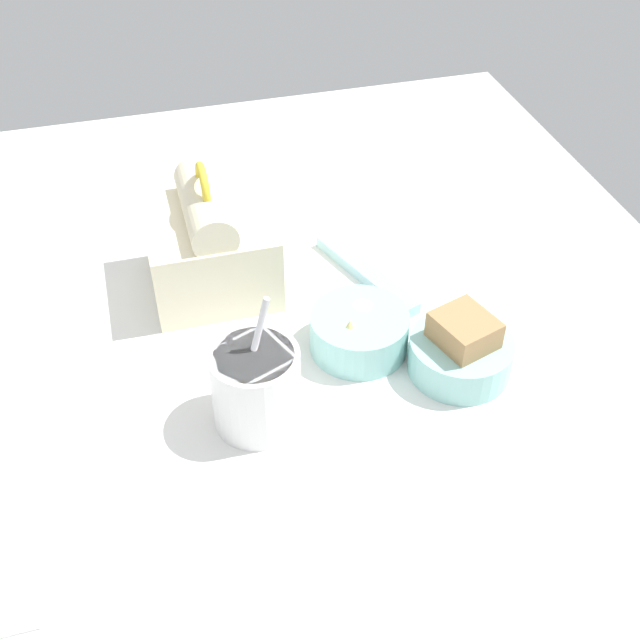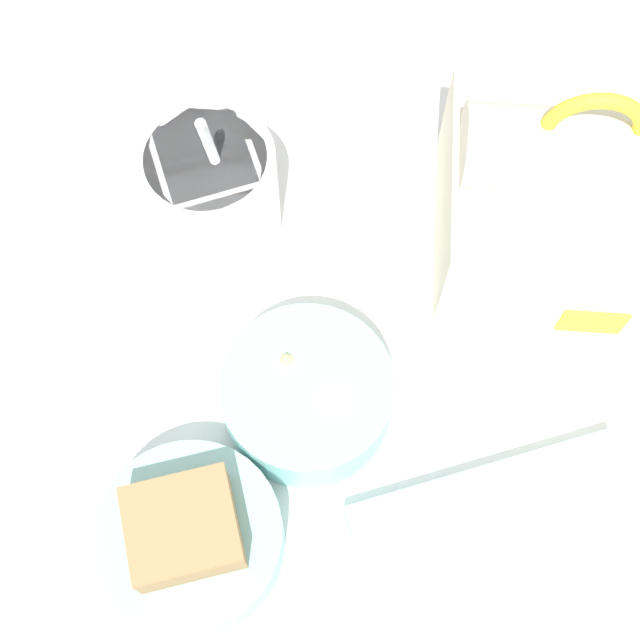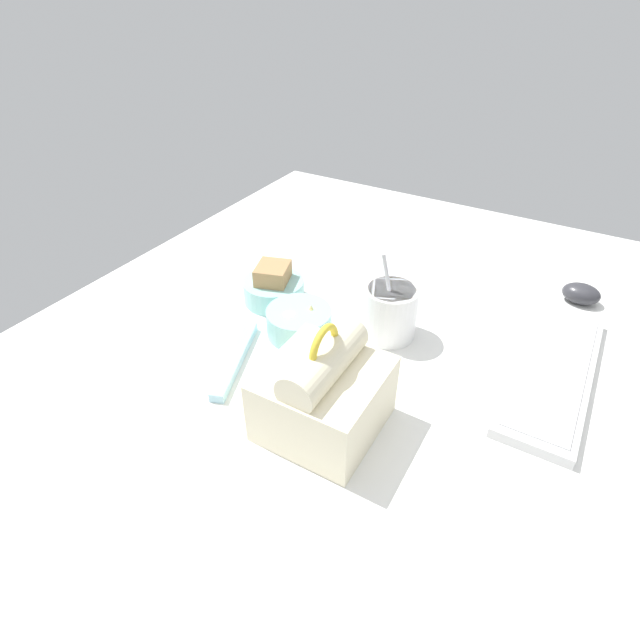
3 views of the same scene
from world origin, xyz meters
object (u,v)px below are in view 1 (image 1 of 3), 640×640
object	(u,v)px
bento_bowl_sandwich	(461,351)
chopstick_case	(366,273)
bento_bowl_snacks	(359,331)
lunch_bag	(210,244)
soup_cup	(256,386)

from	to	relation	value
bento_bowl_sandwich	chopstick_case	distance (cm)	20.11
chopstick_case	bento_bowl_snacks	bearing A→B (deg)	158.23
bento_bowl_snacks	chopstick_case	distance (cm)	13.68
lunch_bag	soup_cup	world-z (taller)	lunch_bag
lunch_bag	bento_bowl_sandwich	distance (cm)	34.63
soup_cup	lunch_bag	bearing A→B (deg)	1.67
lunch_bag	soup_cup	bearing A→B (deg)	-178.33
lunch_bag	bento_bowl_snacks	size ratio (longest dim) A/B	1.51
soup_cup	chopstick_case	world-z (taller)	soup_cup
bento_bowl_sandwich	chopstick_case	size ratio (longest dim) A/B	0.63
lunch_bag	chopstick_case	distance (cm)	21.02
lunch_bag	bento_bowl_sandwich	xyz separation A→B (cm)	(-23.68, -25.03, -3.44)
chopstick_case	lunch_bag	bearing A→B (deg)	77.50
lunch_bag	bento_bowl_sandwich	size ratio (longest dim) A/B	1.49
soup_cup	bento_bowl_sandwich	distance (cm)	24.43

